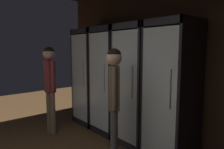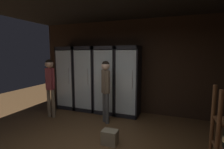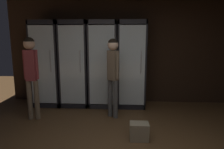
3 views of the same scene
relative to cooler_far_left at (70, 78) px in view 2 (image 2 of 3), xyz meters
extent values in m
cube|color=black|center=(1.94, 0.31, 0.42)|extent=(6.00, 0.06, 2.80)
cube|color=black|center=(0.00, 0.24, 0.03)|extent=(0.64, 0.04, 2.01)
cube|color=black|center=(-0.30, -0.04, 0.03)|extent=(0.04, 0.62, 2.01)
cube|color=black|center=(0.30, -0.04, 0.03)|extent=(0.04, 0.62, 2.01)
cube|color=black|center=(0.00, -0.04, 0.98)|extent=(0.64, 0.62, 0.10)
cube|color=black|center=(0.00, -0.04, -0.93)|extent=(0.64, 0.62, 0.10)
cube|color=white|center=(0.00, 0.21, 0.03)|extent=(0.56, 0.02, 1.77)
cube|color=silver|center=(0.00, -0.34, 0.03)|extent=(0.56, 0.02, 1.77)
cylinder|color=#B2B2B7|center=(0.19, -0.37, 0.13)|extent=(0.02, 0.02, 0.50)
cube|color=silver|center=(0.00, -0.04, -0.86)|extent=(0.54, 0.54, 0.02)
cylinder|color=black|center=(-0.21, -0.04, -0.75)|extent=(0.07, 0.07, 0.20)
cylinder|color=black|center=(-0.21, -0.04, -0.61)|extent=(0.03, 0.03, 0.08)
cylinder|color=beige|center=(-0.21, -0.04, -0.77)|extent=(0.08, 0.08, 0.07)
cylinder|color=black|center=(-0.06, -0.02, -0.74)|extent=(0.06, 0.06, 0.22)
cylinder|color=black|center=(-0.06, -0.02, -0.58)|extent=(0.02, 0.02, 0.10)
cylinder|color=#2D2D33|center=(-0.06, -0.02, -0.76)|extent=(0.07, 0.07, 0.06)
cylinder|color=black|center=(0.07, -0.09, -0.74)|extent=(0.07, 0.07, 0.21)
cylinder|color=black|center=(0.07, -0.09, -0.60)|extent=(0.02, 0.02, 0.07)
cylinder|color=white|center=(0.07, -0.09, -0.77)|extent=(0.07, 0.07, 0.08)
cylinder|color=black|center=(0.20, -0.05, -0.74)|extent=(0.06, 0.06, 0.22)
cylinder|color=black|center=(0.20, -0.05, -0.59)|extent=(0.02, 0.02, 0.09)
cylinder|color=#2D2D33|center=(0.20, -0.05, -0.74)|extent=(0.06, 0.06, 0.06)
cube|color=silver|center=(0.00, -0.04, -0.27)|extent=(0.54, 0.54, 0.02)
cylinder|color=#336B38|center=(-0.19, -0.04, -0.14)|extent=(0.08, 0.08, 0.24)
cylinder|color=#336B38|center=(-0.19, -0.04, 0.02)|extent=(0.02, 0.02, 0.09)
cylinder|color=#B2332D|center=(-0.19, -0.04, -0.17)|extent=(0.08, 0.08, 0.09)
cylinder|color=brown|center=(0.00, -0.01, -0.16)|extent=(0.06, 0.06, 0.21)
cylinder|color=brown|center=(0.00, -0.01, -0.01)|extent=(0.02, 0.02, 0.09)
cylinder|color=#B2332D|center=(0.00, -0.01, -0.18)|extent=(0.07, 0.07, 0.07)
cylinder|color=brown|center=(0.19, -0.01, -0.16)|extent=(0.08, 0.08, 0.20)
cylinder|color=brown|center=(0.19, -0.01, -0.02)|extent=(0.03, 0.03, 0.09)
cylinder|color=tan|center=(0.19, -0.01, -0.18)|extent=(0.08, 0.08, 0.08)
cube|color=silver|center=(0.00, -0.04, 0.32)|extent=(0.54, 0.54, 0.02)
cylinder|color=#336B38|center=(-0.13, -0.07, 0.42)|extent=(0.08, 0.08, 0.20)
cylinder|color=#336B38|center=(-0.13, -0.07, 0.57)|extent=(0.02, 0.02, 0.09)
cylinder|color=#2D2D33|center=(-0.13, -0.07, 0.41)|extent=(0.08, 0.08, 0.06)
cylinder|color=#194723|center=(0.14, -0.03, 0.42)|extent=(0.06, 0.06, 0.18)
cylinder|color=#194723|center=(0.14, -0.03, 0.55)|extent=(0.02, 0.02, 0.07)
cylinder|color=beige|center=(0.14, -0.03, 0.41)|extent=(0.07, 0.07, 0.06)
cube|color=black|center=(0.67, 0.24, 0.03)|extent=(0.64, 0.04, 2.01)
cube|color=black|center=(0.37, -0.04, 0.03)|extent=(0.04, 0.62, 2.01)
cube|color=black|center=(0.97, -0.04, 0.03)|extent=(0.04, 0.62, 2.01)
cube|color=black|center=(0.67, -0.04, 0.98)|extent=(0.64, 0.62, 0.10)
cube|color=black|center=(0.67, -0.04, -0.93)|extent=(0.64, 0.62, 0.10)
cube|color=white|center=(0.67, 0.21, 0.03)|extent=(0.56, 0.02, 1.77)
cube|color=silver|center=(0.67, -0.34, 0.03)|extent=(0.56, 0.02, 1.77)
cylinder|color=#B2B2B7|center=(0.87, -0.37, 0.13)|extent=(0.02, 0.02, 0.50)
cube|color=silver|center=(0.67, -0.04, -0.86)|extent=(0.54, 0.54, 0.02)
cylinder|color=gray|center=(0.54, -0.03, -0.75)|extent=(0.07, 0.07, 0.20)
cylinder|color=gray|center=(0.54, -0.03, -0.62)|extent=(0.03, 0.03, 0.06)
cylinder|color=white|center=(0.54, -0.03, -0.76)|extent=(0.07, 0.07, 0.07)
cylinder|color=#336B38|center=(0.80, -0.07, -0.76)|extent=(0.07, 0.07, 0.19)
cylinder|color=#336B38|center=(0.80, -0.07, -0.63)|extent=(0.02, 0.02, 0.06)
cylinder|color=#B2332D|center=(0.80, -0.07, -0.78)|extent=(0.07, 0.07, 0.07)
cube|color=silver|center=(0.67, -0.04, -0.42)|extent=(0.54, 0.54, 0.02)
cylinder|color=#336B38|center=(0.54, -0.01, -0.30)|extent=(0.07, 0.07, 0.21)
cylinder|color=#336B38|center=(0.54, -0.01, -0.16)|extent=(0.02, 0.02, 0.07)
cylinder|color=#B2332D|center=(0.54, -0.01, -0.33)|extent=(0.07, 0.07, 0.08)
cylinder|color=brown|center=(0.81, 0.00, -0.30)|extent=(0.06, 0.06, 0.22)
cylinder|color=brown|center=(0.81, 0.00, -0.16)|extent=(0.02, 0.02, 0.07)
cylinder|color=beige|center=(0.81, 0.00, -0.32)|extent=(0.07, 0.07, 0.06)
cube|color=silver|center=(0.67, -0.04, 0.02)|extent=(0.54, 0.54, 0.02)
cylinder|color=brown|center=(0.46, -0.06, 0.14)|extent=(0.07, 0.07, 0.21)
cylinder|color=brown|center=(0.46, -0.06, 0.29)|extent=(0.03, 0.03, 0.10)
cylinder|color=beige|center=(0.46, -0.06, 0.12)|extent=(0.08, 0.08, 0.08)
cylinder|color=gray|center=(0.60, -0.09, 0.13)|extent=(0.07, 0.07, 0.19)
cylinder|color=gray|center=(0.60, -0.09, 0.26)|extent=(0.02, 0.02, 0.07)
cylinder|color=#B2332D|center=(0.60, -0.09, 0.13)|extent=(0.07, 0.07, 0.06)
cylinder|color=gray|center=(0.73, -0.01, 0.13)|extent=(0.07, 0.07, 0.20)
cylinder|color=gray|center=(0.73, -0.01, 0.27)|extent=(0.02, 0.02, 0.07)
cylinder|color=tan|center=(0.73, -0.01, 0.14)|extent=(0.08, 0.08, 0.07)
cylinder|color=#9EAD99|center=(0.87, 0.00, 0.15)|extent=(0.06, 0.06, 0.23)
cylinder|color=#9EAD99|center=(0.87, 0.00, 0.30)|extent=(0.02, 0.02, 0.09)
cylinder|color=beige|center=(0.87, 0.00, 0.13)|extent=(0.07, 0.07, 0.07)
cube|color=silver|center=(0.67, -0.04, 0.46)|extent=(0.54, 0.54, 0.02)
cylinder|color=#336B38|center=(0.49, -0.05, 0.59)|extent=(0.06, 0.06, 0.23)
cylinder|color=#336B38|center=(0.49, -0.05, 0.75)|extent=(0.02, 0.02, 0.10)
cylinder|color=#2D2D33|center=(0.49, -0.05, 0.58)|extent=(0.06, 0.06, 0.09)
cylinder|color=black|center=(0.67, -0.07, 0.58)|extent=(0.06, 0.06, 0.22)
cylinder|color=black|center=(0.67, -0.07, 0.73)|extent=(0.02, 0.02, 0.09)
cylinder|color=#2D2D33|center=(0.67, -0.07, 0.58)|extent=(0.07, 0.07, 0.06)
cylinder|color=#194723|center=(0.85, -0.03, 0.59)|extent=(0.06, 0.06, 0.24)
cylinder|color=#194723|center=(0.85, -0.03, 0.76)|extent=(0.02, 0.02, 0.10)
cylinder|color=#B2332D|center=(0.85, -0.03, 0.56)|extent=(0.07, 0.07, 0.09)
cube|color=#2B2B30|center=(1.34, 0.24, 0.03)|extent=(0.64, 0.04, 2.01)
cube|color=#2B2B30|center=(1.04, -0.04, 0.03)|extent=(0.04, 0.62, 2.01)
cube|color=#2B2B30|center=(1.65, -0.04, 0.03)|extent=(0.04, 0.62, 2.01)
cube|color=#2B2B30|center=(1.34, -0.04, 0.98)|extent=(0.64, 0.62, 0.10)
cube|color=#2B2B30|center=(1.34, -0.04, -0.93)|extent=(0.64, 0.62, 0.10)
cube|color=white|center=(1.34, 0.21, 0.03)|extent=(0.56, 0.02, 1.77)
cube|color=silver|center=(1.34, -0.34, 0.03)|extent=(0.56, 0.02, 1.77)
cylinder|color=#B2B2B7|center=(1.54, -0.37, 0.13)|extent=(0.02, 0.02, 0.50)
cube|color=silver|center=(1.34, -0.04, -0.86)|extent=(0.54, 0.54, 0.02)
cylinder|color=black|center=(1.21, -0.03, -0.74)|extent=(0.07, 0.07, 0.22)
cylinder|color=black|center=(1.21, -0.03, -0.59)|extent=(0.02, 0.02, 0.09)
cylinder|color=tan|center=(1.21, -0.03, -0.77)|extent=(0.08, 0.08, 0.08)
cylinder|color=#336B38|center=(1.48, -0.03, -0.75)|extent=(0.08, 0.08, 0.20)
cylinder|color=#336B38|center=(1.48, -0.03, -0.61)|extent=(0.02, 0.02, 0.07)
cylinder|color=#2D2D33|center=(1.48, -0.03, -0.76)|extent=(0.08, 0.08, 0.08)
cube|color=silver|center=(1.34, -0.04, -0.42)|extent=(0.54, 0.54, 0.02)
cylinder|color=gray|center=(1.15, -0.04, -0.29)|extent=(0.08, 0.08, 0.23)
cylinder|color=gray|center=(1.15, -0.04, -0.14)|extent=(0.03, 0.03, 0.07)
cylinder|color=#B2332D|center=(1.15, -0.04, -0.31)|extent=(0.08, 0.08, 0.07)
cylinder|color=#336B38|center=(1.34, -0.06, -0.32)|extent=(0.07, 0.07, 0.19)
cylinder|color=#336B38|center=(1.34, -0.06, -0.18)|extent=(0.03, 0.03, 0.09)
cylinder|color=beige|center=(1.34, -0.06, -0.34)|extent=(0.08, 0.08, 0.06)
cylinder|color=black|center=(1.53, 0.00, -0.31)|extent=(0.08, 0.08, 0.19)
cylinder|color=black|center=(1.53, 0.00, -0.17)|extent=(0.02, 0.02, 0.10)
cylinder|color=#2D2D33|center=(1.53, 0.00, -0.32)|extent=(0.08, 0.08, 0.07)
cube|color=silver|center=(1.34, -0.04, 0.02)|extent=(0.54, 0.54, 0.02)
cylinder|color=gray|center=(1.20, -0.03, 0.12)|extent=(0.08, 0.08, 0.18)
cylinder|color=gray|center=(1.20, -0.03, 0.25)|extent=(0.03, 0.03, 0.08)
cylinder|color=beige|center=(1.20, -0.03, 0.10)|extent=(0.08, 0.08, 0.07)
cylinder|color=gray|center=(1.49, -0.08, 0.13)|extent=(0.07, 0.07, 0.20)
cylinder|color=gray|center=(1.49, -0.08, 0.28)|extent=(0.03, 0.03, 0.10)
cylinder|color=white|center=(1.49, -0.08, 0.13)|extent=(0.07, 0.07, 0.06)
cube|color=silver|center=(1.34, -0.04, 0.46)|extent=(0.54, 0.54, 0.02)
cylinder|color=#194723|center=(1.22, -0.06, 0.59)|extent=(0.06, 0.06, 0.24)
cylinder|color=#194723|center=(1.22, -0.06, 0.76)|extent=(0.02, 0.02, 0.10)
cylinder|color=white|center=(1.22, -0.06, 0.59)|extent=(0.06, 0.06, 0.06)
cylinder|color=gray|center=(1.48, -0.01, 0.57)|extent=(0.07, 0.07, 0.20)
cylinder|color=gray|center=(1.48, -0.01, 0.72)|extent=(0.03, 0.03, 0.09)
cylinder|color=white|center=(1.48, -0.01, 0.56)|extent=(0.07, 0.07, 0.06)
cube|color=black|center=(2.02, 0.24, 0.03)|extent=(0.64, 0.04, 2.01)
cube|color=black|center=(1.71, -0.04, 0.03)|extent=(0.04, 0.62, 2.01)
cube|color=black|center=(2.32, -0.04, 0.03)|extent=(0.04, 0.62, 2.01)
cube|color=black|center=(2.02, -0.04, 0.98)|extent=(0.64, 0.62, 0.10)
cube|color=black|center=(2.02, -0.04, -0.93)|extent=(0.64, 0.62, 0.10)
cube|color=white|center=(2.02, 0.21, 0.03)|extent=(0.56, 0.02, 1.77)
cube|color=silver|center=(2.02, -0.34, 0.03)|extent=(0.56, 0.02, 1.77)
cylinder|color=#B2B2B7|center=(2.21, -0.37, 0.13)|extent=(0.02, 0.02, 0.50)
cube|color=silver|center=(2.02, -0.04, -0.86)|extent=(0.54, 0.54, 0.02)
cylinder|color=brown|center=(1.87, -0.07, -0.76)|extent=(0.07, 0.07, 0.19)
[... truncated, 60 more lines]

